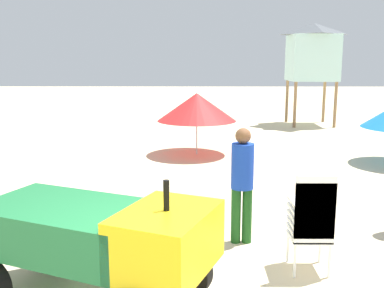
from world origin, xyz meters
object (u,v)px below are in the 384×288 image
at_px(lifeguard_far_right, 242,178).
at_px(beach_umbrella_mid, 197,107).
at_px(stacked_plastic_chairs, 312,216).
at_px(lifeguard_tower, 313,52).
at_px(utility_cart, 97,238).

height_order(lifeguard_far_right, beach_umbrella_mid, beach_umbrella_mid).
xyz_separation_m(stacked_plastic_chairs, lifeguard_tower, (3.21, 12.87, 2.17)).
bearing_deg(beach_umbrella_mid, lifeguard_far_right, -84.07).
bearing_deg(utility_cart, stacked_plastic_chairs, 18.14).
distance_m(utility_cart, lifeguard_far_right, 2.44).
xyz_separation_m(utility_cart, lifeguard_tower, (5.65, 13.67, 2.13)).
bearing_deg(lifeguard_far_right, stacked_plastic_chairs, -51.59).
xyz_separation_m(stacked_plastic_chairs, lifeguard_far_right, (-0.76, 0.95, 0.22)).
distance_m(stacked_plastic_chairs, beach_umbrella_mid, 7.22).
relative_size(lifeguard_tower, beach_umbrella_mid, 1.84).
height_order(utility_cart, stacked_plastic_chairs, utility_cart).
xyz_separation_m(utility_cart, beach_umbrella_mid, (1.05, 7.86, 0.55)).
relative_size(stacked_plastic_chairs, lifeguard_tower, 0.32).
xyz_separation_m(stacked_plastic_chairs, beach_umbrella_mid, (-1.39, 7.06, 0.59)).
height_order(stacked_plastic_chairs, beach_umbrella_mid, beach_umbrella_mid).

